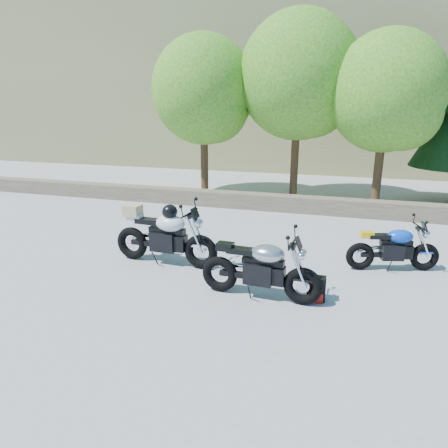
{
  "coord_description": "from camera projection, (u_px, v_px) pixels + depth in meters",
  "views": [
    {
      "loc": [
        2.66,
        -6.89,
        3.15
      ],
      "look_at": [
        0.2,
        1.0,
        0.75
      ],
      "focal_mm": 32.0,
      "sensor_mm": 36.0,
      "label": 1
    }
  ],
  "objects": [
    {
      "name": "ground",
      "position": [
        200.0,
        273.0,
        7.96
      ],
      "size": [
        90.0,
        90.0,
        0.0
      ],
      "primitive_type": "plane",
      "color": "#939298",
      "rests_on": "ground"
    },
    {
      "name": "stone_wall",
      "position": [
        259.0,
        201.0,
        12.93
      ],
      "size": [
        22.0,
        0.55,
        0.5
      ],
      "primitive_type": "cube",
      "color": "brown",
      "rests_on": "ground"
    },
    {
      "name": "hillside",
      "position": [
        363.0,
        50.0,
        30.68
      ],
      "size": [
        80.0,
        30.0,
        15.0
      ],
      "primitive_type": "cube",
      "color": "olive",
      "rests_on": "ground"
    },
    {
      "name": "tree_decid_left",
      "position": [
        206.0,
        94.0,
        14.17
      ],
      "size": [
        3.67,
        3.67,
        5.62
      ],
      "color": "#382314",
      "rests_on": "ground"
    },
    {
      "name": "tree_decid_mid",
      "position": [
        301.0,
        81.0,
        13.48
      ],
      "size": [
        4.08,
        4.08,
        6.24
      ],
      "color": "#382314",
      "rests_on": "ground"
    },
    {
      "name": "tree_decid_right",
      "position": [
        390.0,
        97.0,
        12.28
      ],
      "size": [
        3.54,
        3.54,
        5.41
      ],
      "color": "#382314",
      "rests_on": "ground"
    },
    {
      "name": "silver_bike",
      "position": [
        261.0,
        269.0,
        6.77
      ],
      "size": [
        2.13,
        0.67,
        1.07
      ],
      "rotation": [
        0.0,
        0.0,
        -0.05
      ],
      "color": "black",
      "rests_on": "ground"
    },
    {
      "name": "white_bike",
      "position": [
        164.0,
        235.0,
        8.26
      ],
      "size": [
        2.33,
        0.74,
        1.29
      ],
      "rotation": [
        0.0,
        0.0,
        -0.04
      ],
      "color": "black",
      "rests_on": "ground"
    },
    {
      "name": "blue_bike",
      "position": [
        394.0,
        249.0,
        7.97
      ],
      "size": [
        1.82,
        0.72,
        0.93
      ],
      "rotation": [
        0.0,
        0.0,
        0.27
      ],
      "color": "black",
      "rests_on": "ground"
    },
    {
      "name": "backpack",
      "position": [
        316.0,
        289.0,
        6.77
      ],
      "size": [
        0.32,
        0.27,
        0.42
      ],
      "rotation": [
        0.0,
        0.0,
        0.05
      ],
      "color": "black",
      "rests_on": "ground"
    }
  ]
}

